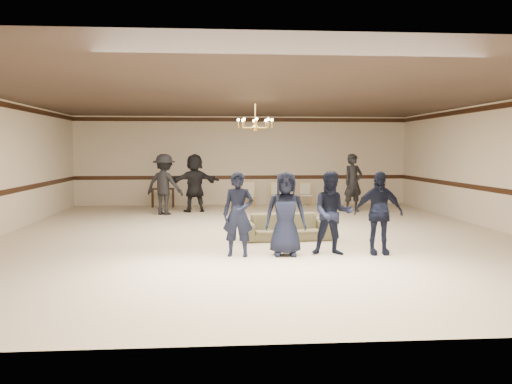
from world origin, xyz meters
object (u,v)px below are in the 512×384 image
settee (286,227)px  banquet_chair_right (306,195)px  banquet_chair_left (249,195)px  banquet_chair_mid (277,195)px  adult_mid (195,183)px  console_table (163,198)px  boy_a (238,214)px  boy_d (378,213)px  adult_left (164,184)px  adult_right (353,183)px  boy_c (332,213)px  boy_b (286,214)px  chandelier (255,115)px

settee → banquet_chair_right: bearing=72.2°
banquet_chair_left → banquet_chair_mid: size_ratio=1.00×
adult_mid → console_table: adult_mid is taller
boy_a → boy_d: bearing=11.3°
boy_d → adult_left: (-4.68, 6.60, 0.14)m
banquet_chair_mid → console_table: (-4.00, 0.20, -0.09)m
boy_a → settee: boy_a is taller
adult_left → boy_a: bearing=130.6°
banquet_chair_right → adult_mid: bearing=-166.1°
boy_d → adult_right: size_ratio=0.85×
boy_a → adult_left: 6.89m
banquet_chair_right → boy_a: bearing=-112.2°
boy_c → boy_b: bearing=-172.3°
chandelier → adult_right: chandelier is taller
boy_c → banquet_chair_right: 8.63m
banquet_chair_mid → adult_left: bearing=-150.5°
boy_b → boy_d: size_ratio=1.00×
boy_c → adult_left: (-3.78, 6.60, 0.14)m
boy_a → boy_b: bearing=11.3°
boy_b → boy_c: (0.90, 0.00, 0.00)m
settee → adult_left: 5.78m
boy_b → banquet_chair_mid: size_ratio=1.90×
boy_b → banquet_chair_mid: (0.86, 8.56, -0.38)m
banquet_chair_right → boy_b: bearing=-106.6°
boy_d → settee: bearing=134.4°
boy_c → adult_mid: (-2.88, 7.30, 0.14)m
adult_right → adult_mid: bearing=153.2°
adult_mid → banquet_chair_mid: adult_mid is taller
adult_right → banquet_chair_right: bearing=104.7°
chandelier → boy_c: 4.15m
boy_a → boy_d: size_ratio=1.00×
chandelier → console_table: chandelier is taller
boy_a → console_table: 9.06m
chandelier → boy_d: (2.12, -3.38, -2.07)m
banquet_chair_right → console_table: (-5.00, 0.20, -0.09)m
adult_left → banquet_chair_mid: bearing=-128.4°
boy_a → boy_c: 1.80m
adult_left → adult_mid: same height
settee → adult_left: (-3.13, 4.81, 0.65)m
boy_b → adult_mid: bearing=108.6°
adult_right → settee: bearing=-141.6°
boy_b → banquet_chair_right: size_ratio=1.90×
boy_b → console_table: boy_b is taller
boy_c → boy_d: (0.90, 0.00, 0.00)m
banquet_chair_left → banquet_chair_right: size_ratio=1.00×
boy_a → banquet_chair_left: bearing=96.3°
adult_right → banquet_chair_right: 2.15m
adult_left → settee: bearing=146.9°
boy_b → console_table: size_ratio=2.00×
adult_right → adult_left: bearing=160.6°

